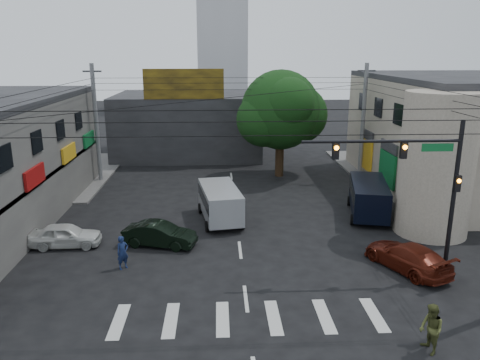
{
  "coord_description": "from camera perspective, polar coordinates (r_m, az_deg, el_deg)",
  "views": [
    {
      "loc": [
        -1.1,
        -20.61,
        10.05
      ],
      "look_at": [
        0.09,
        4.0,
        3.26
      ],
      "focal_mm": 35.0,
      "sensor_mm": 36.0,
      "label": 1
    }
  ],
  "objects": [
    {
      "name": "traffic_gantry",
      "position": [
        22.17,
        21.06,
        0.74
      ],
      "size": [
        7.1,
        0.35,
        7.2
      ],
      "color": "black",
      "rests_on": "ground"
    },
    {
      "name": "pedestrian_olive",
      "position": [
        17.97,
        22.27,
        -16.48
      ],
      "size": [
        1.04,
        0.89,
        1.8
      ],
      "primitive_type": "imported",
      "rotation": [
        0.0,
        0.0,
        -1.45
      ],
      "color": "#434821",
      "rests_on": "ground"
    },
    {
      "name": "utility_pole_far_left",
      "position": [
        38.19,
        -17.11,
        6.53
      ],
      "size": [
        0.32,
        0.32,
        9.2
      ],
      "primitive_type": "cylinder",
      "color": "#59595B",
      "rests_on": "ground"
    },
    {
      "name": "ground",
      "position": [
        22.96,
        0.25,
        -10.55
      ],
      "size": [
        160.0,
        160.0,
        0.0
      ],
      "primitive_type": "plane",
      "color": "black",
      "rests_on": "ground"
    },
    {
      "name": "billboard",
      "position": [
        41.9,
        -6.88,
        11.54
      ],
      "size": [
        7.0,
        0.3,
        2.6
      ],
      "primitive_type": "cube",
      "color": "olive",
      "rests_on": "building_far"
    },
    {
      "name": "building_far",
      "position": [
        47.23,
        -6.31,
        6.74
      ],
      "size": [
        14.0,
        10.0,
        6.0
      ],
      "primitive_type": "cube",
      "color": "#232326",
      "rests_on": "ground"
    },
    {
      "name": "maroon_sedan",
      "position": [
        23.83,
        19.71,
        -8.78
      ],
      "size": [
        5.27,
        5.91,
        1.31
      ],
      "primitive_type": "imported",
      "rotation": [
        0.0,
        0.0,
        3.57
      ],
      "color": "#4D150B",
      "rests_on": "ground"
    },
    {
      "name": "white_compact",
      "position": [
        26.64,
        -20.5,
        -6.33
      ],
      "size": [
        1.74,
        3.79,
        1.26
      ],
      "primitive_type": "imported",
      "rotation": [
        0.0,
        0.0,
        1.6
      ],
      "color": "silver",
      "rests_on": "ground"
    },
    {
      "name": "sidewalk_far_right",
      "position": [
        44.22,
        22.91,
        1.14
      ],
      "size": [
        16.0,
        16.0,
        0.15
      ],
      "primitive_type": "cube",
      "color": "#514F4C",
      "rests_on": "ground"
    },
    {
      "name": "dark_sedan",
      "position": [
        25.42,
        -9.77,
        -6.56
      ],
      "size": [
        3.25,
        4.54,
        1.28
      ],
      "primitive_type": "imported",
      "rotation": [
        0.0,
        0.0,
        1.32
      ],
      "color": "black",
      "rests_on": "ground"
    },
    {
      "name": "utility_pole_far_right",
      "position": [
        38.79,
        14.76,
        6.83
      ],
      "size": [
        0.32,
        0.32,
        9.2
      ],
      "primitive_type": "cylinder",
      "color": "#59595B",
      "rests_on": "ground"
    },
    {
      "name": "navy_van",
      "position": [
        30.5,
        15.38,
        -2.24
      ],
      "size": [
        6.35,
        4.41,
        2.18
      ],
      "primitive_type": null,
      "rotation": [
        0.0,
        0.0,
        1.35
      ],
      "color": "black",
      "rests_on": "ground"
    },
    {
      "name": "traffic_officer",
      "position": [
        23.16,
        -14.12,
        -8.57
      ],
      "size": [
        0.99,
        0.98,
        1.65
      ],
      "primitive_type": "imported",
      "rotation": [
        0.0,
        0.0,
        0.69
      ],
      "color": "#132045",
      "rests_on": "ground"
    },
    {
      "name": "corner_column",
      "position": [
        28.09,
        22.83,
        1.75
      ],
      "size": [
        4.0,
        4.0,
        8.0
      ],
      "primitive_type": "cylinder",
      "color": "gray",
      "rests_on": "ground"
    },
    {
      "name": "silver_minivan",
      "position": [
        28.55,
        -2.44,
        -2.98
      ],
      "size": [
        5.53,
        3.57,
        2.11
      ],
      "primitive_type": null,
      "rotation": [
        0.0,
        0.0,
        1.73
      ],
      "color": "#A2A5AA",
      "rests_on": "ground"
    },
    {
      "name": "street_tree",
      "position": [
        38.23,
        4.96,
        8.48
      ],
      "size": [
        6.4,
        6.4,
        8.7
      ],
      "color": "black",
      "rests_on": "ground"
    },
    {
      "name": "sidewalk_far_left",
      "position": [
        43.31,
        -25.65,
        0.55
      ],
      "size": [
        16.0,
        16.0,
        0.15
      ],
      "primitive_type": "cube",
      "color": "#514F4C",
      "rests_on": "ground"
    },
    {
      "name": "building_right",
      "position": [
        39.13,
        26.59,
        4.89
      ],
      "size": [
        14.0,
        18.0,
        8.0
      ],
      "primitive_type": "cube",
      "color": "gray",
      "rests_on": "ground"
    }
  ]
}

